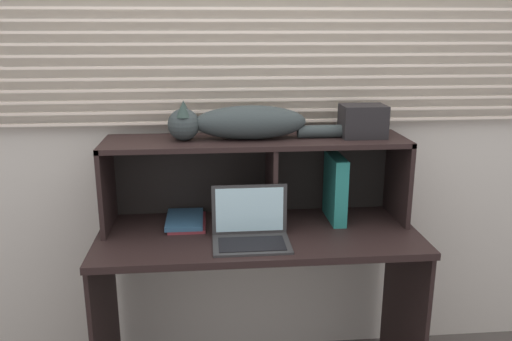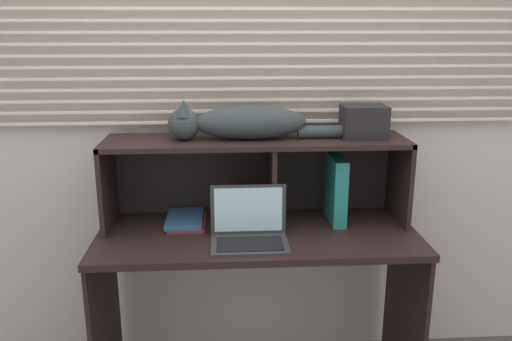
{
  "view_description": "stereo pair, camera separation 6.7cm",
  "coord_description": "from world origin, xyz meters",
  "px_view_note": "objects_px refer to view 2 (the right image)",
  "views": [
    {
      "loc": [
        -0.21,
        -1.89,
        1.65
      ],
      "look_at": [
        0.0,
        0.34,
        1.02
      ],
      "focal_mm": 36.58,
      "sensor_mm": 36.0,
      "label": 1
    },
    {
      "loc": [
        -0.14,
        -1.9,
        1.65
      ],
      "look_at": [
        0.0,
        0.34,
        1.02
      ],
      "focal_mm": 36.58,
      "sensor_mm": 36.0,
      "label": 2
    }
  ],
  "objects_px": {
    "cat": "(241,123)",
    "storage_box": "(364,122)",
    "binder_upright": "(336,189)",
    "laptop": "(249,230)",
    "book_stack": "(186,220)"
  },
  "relations": [
    {
      "from": "book_stack",
      "to": "storage_box",
      "type": "relative_size",
      "value": 1.29
    },
    {
      "from": "binder_upright",
      "to": "storage_box",
      "type": "relative_size",
      "value": 1.55
    },
    {
      "from": "binder_upright",
      "to": "book_stack",
      "type": "distance_m",
      "value": 0.7
    },
    {
      "from": "cat",
      "to": "laptop",
      "type": "xyz_separation_m",
      "value": [
        0.02,
        -0.23,
        -0.41
      ]
    },
    {
      "from": "laptop",
      "to": "book_stack",
      "type": "height_order",
      "value": "laptop"
    },
    {
      "from": "book_stack",
      "to": "storage_box",
      "type": "bearing_deg",
      "value": 0.08
    },
    {
      "from": "binder_upright",
      "to": "storage_box",
      "type": "bearing_deg",
      "value": 0.0
    },
    {
      "from": "binder_upright",
      "to": "storage_box",
      "type": "xyz_separation_m",
      "value": [
        0.11,
        0.0,
        0.31
      ]
    },
    {
      "from": "cat",
      "to": "binder_upright",
      "type": "distance_m",
      "value": 0.53
    },
    {
      "from": "laptop",
      "to": "book_stack",
      "type": "distance_m",
      "value": 0.36
    },
    {
      "from": "cat",
      "to": "book_stack",
      "type": "xyz_separation_m",
      "value": [
        -0.25,
        -0.0,
        -0.44
      ]
    },
    {
      "from": "cat",
      "to": "binder_upright",
      "type": "bearing_deg",
      "value": 0.0
    },
    {
      "from": "cat",
      "to": "storage_box",
      "type": "relative_size",
      "value": 4.1
    },
    {
      "from": "cat",
      "to": "book_stack",
      "type": "bearing_deg",
      "value": -179.75
    },
    {
      "from": "laptop",
      "to": "binder_upright",
      "type": "relative_size",
      "value": 1.05
    }
  ]
}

